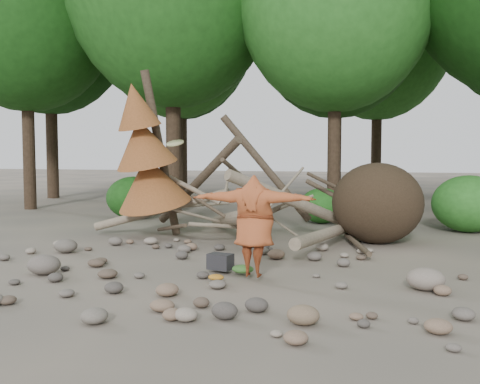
# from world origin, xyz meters

# --- Properties ---
(ground) EXTENTS (120.00, 120.00, 0.00)m
(ground) POSITION_xyz_m (0.00, 0.00, 0.00)
(ground) COLOR #514C44
(ground) RESTS_ON ground
(deadfall_pile) EXTENTS (8.55, 5.24, 3.30)m
(deadfall_pile) POSITION_xyz_m (2.02, 4.24, 0.95)
(deadfall_pile) COLOR #332619
(deadfall_pile) RESTS_ON ground
(dead_conifer) EXTENTS (2.06, 2.16, 4.35)m
(dead_conifer) POSITION_xyz_m (-3.12, 3.37, 2.11)
(dead_conifer) COLOR #4C3F30
(dead_conifer) RESTS_ON ground
(bush_left) EXTENTS (1.80, 1.80, 1.44)m
(bush_left) POSITION_xyz_m (-5.50, 7.20, 0.72)
(bush_left) COLOR #1A4F15
(bush_left) RESTS_ON ground
(bush_mid) EXTENTS (1.40, 1.40, 1.12)m
(bush_mid) POSITION_xyz_m (0.80, 7.80, 0.56)
(bush_mid) COLOR #23641C
(bush_mid) RESTS_ON ground
(bush_right) EXTENTS (2.00, 2.00, 1.60)m
(bush_right) POSITION_xyz_m (5.00, 7.00, 0.80)
(bush_right) COLOR #2D7624
(bush_right) RESTS_ON ground
(frisbee_thrower) EXTENTS (2.46, 1.02, 2.36)m
(frisbee_thrower) POSITION_xyz_m (0.70, -0.30, 0.96)
(frisbee_thrower) COLOR #A04824
(frisbee_thrower) RESTS_ON ground
(backpack) EXTENTS (0.49, 0.38, 0.29)m
(backpack) POSITION_xyz_m (-0.06, 0.15, 0.14)
(backpack) COLOR black
(backpack) RESTS_ON ground
(cloth_green) EXTENTS (0.40, 0.33, 0.15)m
(cloth_green) POSITION_xyz_m (0.41, 0.00, 0.07)
(cloth_green) COLOR #376729
(cloth_green) RESTS_ON ground
(cloth_orange) EXTENTS (0.27, 0.22, 0.10)m
(cloth_orange) POSITION_xyz_m (0.13, -0.64, 0.05)
(cloth_orange) COLOR #AD6E1D
(cloth_orange) RESTS_ON ground
(boulder_front_left) EXTENTS (0.60, 0.54, 0.36)m
(boulder_front_left) POSITION_xyz_m (-3.07, -0.90, 0.18)
(boulder_front_left) COLOR #655C54
(boulder_front_left) RESTS_ON ground
(boulder_front_right) EXTENTS (0.42, 0.38, 0.25)m
(boulder_front_right) POSITION_xyz_m (1.91, -2.43, 0.13)
(boulder_front_right) COLOR #76614A
(boulder_front_right) RESTS_ON ground
(boulder_mid_right) EXTENTS (0.60, 0.54, 0.36)m
(boulder_mid_right) POSITION_xyz_m (3.51, -0.16, 0.18)
(boulder_mid_right) COLOR gray
(boulder_mid_right) RESTS_ON ground
(boulder_mid_left) EXTENTS (0.52, 0.46, 0.31)m
(boulder_mid_left) POSITION_xyz_m (-3.97, 1.08, 0.15)
(boulder_mid_left) COLOR #5E574F
(boulder_mid_left) RESTS_ON ground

